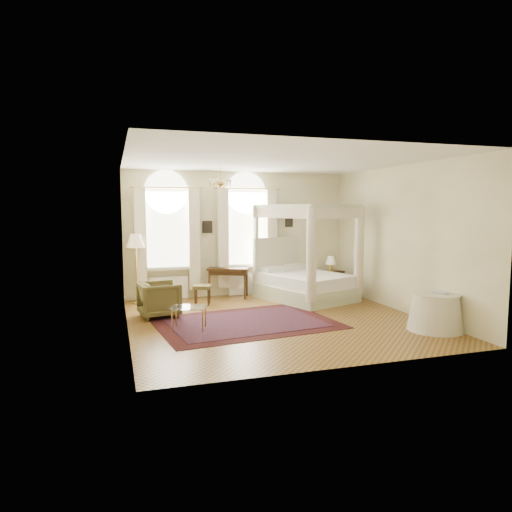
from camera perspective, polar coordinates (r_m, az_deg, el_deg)
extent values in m
plane|color=olive|center=(9.68, 2.55, -8.00)|extent=(6.00, 6.00, 0.00)
plane|color=#FFF3C2|center=(12.27, -2.22, 2.77)|extent=(6.00, 0.00, 6.00)
plane|color=#FFF3C2|center=(6.69, 11.44, -0.04)|extent=(6.00, 0.00, 6.00)
plane|color=#FFF3C2|center=(8.85, -15.98, 1.30)|extent=(0.00, 6.00, 6.00)
plane|color=#FFF3C2|center=(10.82, 17.71, 2.06)|extent=(0.00, 6.00, 6.00)
plane|color=white|center=(9.44, 2.64, 11.83)|extent=(6.00, 6.00, 0.00)
cube|color=white|center=(11.88, -11.08, 3.28)|extent=(1.10, 0.04, 1.90)
cylinder|color=white|center=(11.87, -11.17, 7.87)|extent=(1.10, 0.04, 1.10)
cube|color=white|center=(11.87, -10.93, -1.51)|extent=(1.32, 0.24, 0.08)
cube|color=beige|center=(11.67, -14.23, 1.93)|extent=(0.28, 0.14, 2.60)
cube|color=beige|center=(11.82, -7.73, 2.11)|extent=(0.28, 0.14, 2.60)
cube|color=white|center=(11.97, -10.89, -3.92)|extent=(1.00, 0.12, 0.58)
cube|color=white|center=(12.29, -1.28, 3.48)|extent=(1.10, 0.04, 1.90)
cylinder|color=white|center=(12.28, -1.29, 7.91)|extent=(1.10, 0.04, 1.10)
cube|color=white|center=(12.29, -1.16, -1.15)|extent=(1.32, 0.24, 0.08)
cube|color=beige|center=(11.97, -4.14, 2.20)|extent=(0.28, 0.14, 2.60)
cube|color=beige|center=(12.35, 1.93, 2.33)|extent=(0.28, 0.14, 2.60)
cube|color=white|center=(12.38, -1.18, -3.48)|extent=(1.00, 0.12, 0.58)
cylinder|color=#AC8839|center=(10.31, -4.48, 10.21)|extent=(0.02, 0.02, 0.40)
sphere|color=#AC8839|center=(10.30, -4.47, 8.99)|extent=(0.16, 0.16, 0.16)
sphere|color=beige|center=(10.36, -3.27, 9.37)|extent=(0.07, 0.07, 0.07)
sphere|color=beige|center=(10.51, -4.12, 9.31)|extent=(0.07, 0.07, 0.07)
sphere|color=beige|center=(10.47, -5.30, 9.32)|extent=(0.07, 0.07, 0.07)
sphere|color=beige|center=(10.26, -5.69, 9.38)|extent=(0.07, 0.07, 0.07)
sphere|color=beige|center=(10.09, -4.84, 9.45)|extent=(0.07, 0.07, 0.07)
sphere|color=beige|center=(10.15, -3.61, 9.44)|extent=(0.07, 0.07, 0.07)
cube|color=black|center=(12.04, -6.10, 3.63)|extent=(0.26, 0.03, 0.32)
cube|color=black|center=(12.69, 4.16, 4.22)|extent=(0.22, 0.03, 0.26)
cube|color=#B6BE9B|center=(11.81, 6.22, -4.53)|extent=(2.41, 2.65, 0.37)
cube|color=silver|center=(11.76, 6.24, -2.94)|extent=(2.27, 2.52, 0.29)
cube|color=beige|center=(12.47, 2.93, -0.47)|extent=(1.69, 0.68, 1.25)
cube|color=#B6BE9B|center=(11.92, 0.00, 0.49)|extent=(0.12, 0.12, 2.39)
cube|color=#B6BE9B|center=(12.98, 5.76, 0.91)|extent=(0.12, 0.12, 2.39)
cube|color=#B6BE9B|center=(10.37, 6.93, -0.38)|extent=(0.12, 0.12, 2.39)
cube|color=#B6BE9B|center=(11.57, 12.75, 0.17)|extent=(0.12, 0.12, 2.39)
cube|color=#B6BE9B|center=(12.38, 3.03, 6.22)|extent=(1.69, 0.68, 0.08)
cube|color=#B6BE9B|center=(10.90, 10.12, 6.17)|extent=(1.69, 0.68, 0.08)
cube|color=#B6BE9B|center=(11.06, 3.26, 6.25)|extent=(0.82, 2.08, 0.08)
cube|color=#B6BE9B|center=(12.20, 9.15, 6.16)|extent=(0.82, 2.08, 0.08)
cube|color=beige|center=(12.38, 3.03, 5.55)|extent=(1.73, 0.66, 0.29)
cube|color=beige|center=(10.90, 10.10, 5.41)|extent=(1.73, 0.66, 0.29)
cube|color=beige|center=(11.06, 3.26, 5.50)|extent=(0.81, 2.12, 0.29)
cube|color=beige|center=(12.20, 9.14, 5.48)|extent=(0.81, 2.12, 0.29)
cylinder|color=beige|center=(10.36, 6.94, 0.19)|extent=(0.23, 0.23, 2.18)
cylinder|color=beige|center=(11.56, 12.76, 0.69)|extent=(0.23, 0.23, 2.18)
cube|color=#311F0D|center=(12.67, 9.64, -3.24)|extent=(0.54, 0.51, 0.65)
cylinder|color=#AC8839|center=(12.56, 9.31, -1.39)|extent=(0.11, 0.11, 0.19)
cone|color=beige|center=(12.53, 9.32, -0.53)|extent=(0.26, 0.26, 0.21)
cube|color=#311F0D|center=(11.98, -3.49, -1.59)|extent=(1.19, 0.93, 0.06)
cube|color=#311F0D|center=(11.99, -3.48, -2.04)|extent=(1.05, 0.79, 0.11)
cylinder|color=#311F0D|center=(12.32, -5.44, -3.23)|extent=(0.05, 0.05, 0.74)
cylinder|color=#311F0D|center=(12.17, -1.15, -3.32)|extent=(0.05, 0.05, 0.74)
cylinder|color=#311F0D|center=(11.92, -5.85, -3.55)|extent=(0.05, 0.05, 0.74)
cylinder|color=#311F0D|center=(11.76, -1.41, -3.65)|extent=(0.05, 0.05, 0.74)
imported|color=black|center=(11.87, -4.66, -1.46)|extent=(0.36, 0.29, 0.02)
cube|color=#49431F|center=(11.15, -6.75, -3.85)|extent=(0.52, 0.52, 0.08)
cylinder|color=#311F0D|center=(11.06, -7.62, -5.22)|extent=(0.04, 0.04, 0.40)
cylinder|color=#311F0D|center=(11.03, -5.99, -5.22)|extent=(0.04, 0.04, 0.40)
cylinder|color=#311F0D|center=(11.36, -7.45, -4.91)|extent=(0.04, 0.04, 0.40)
cylinder|color=#311F0D|center=(11.33, -5.86, -4.92)|extent=(0.04, 0.04, 0.40)
imported|color=#47411E|center=(10.10, -12.00, -5.32)|extent=(0.93, 0.91, 0.76)
cube|color=silver|center=(8.90, -8.39, -6.34)|extent=(0.79, 0.66, 0.02)
cylinder|color=#AC8839|center=(8.83, -10.46, -7.97)|extent=(0.03, 0.03, 0.45)
cylinder|color=#AC8839|center=(8.73, -6.69, -8.08)|extent=(0.03, 0.03, 0.45)
cylinder|color=#AC8839|center=(9.19, -9.97, -7.41)|extent=(0.03, 0.03, 0.45)
cylinder|color=#AC8839|center=(9.09, -6.34, -7.50)|extent=(0.03, 0.03, 0.45)
cylinder|color=#AC8839|center=(11.68, -14.62, -5.68)|extent=(0.30, 0.30, 0.03)
cylinder|color=#AC8839|center=(11.56, -14.72, -2.10)|extent=(0.04, 0.04, 1.50)
cone|color=beige|center=(11.47, -14.82, 1.86)|extent=(0.44, 0.44, 0.32)
cube|color=#3B0E0E|center=(9.44, -1.32, -8.32)|extent=(3.83, 2.95, 0.01)
cube|color=black|center=(9.44, -1.32, -8.28)|extent=(3.21, 2.34, 0.01)
cone|color=beige|center=(9.47, 21.52, -6.62)|extent=(1.05, 1.05, 0.68)
cylinder|color=beige|center=(9.40, 21.61, -4.49)|extent=(0.86, 0.86, 0.04)
imported|color=black|center=(9.35, 21.87, -4.35)|extent=(0.29, 0.33, 0.03)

